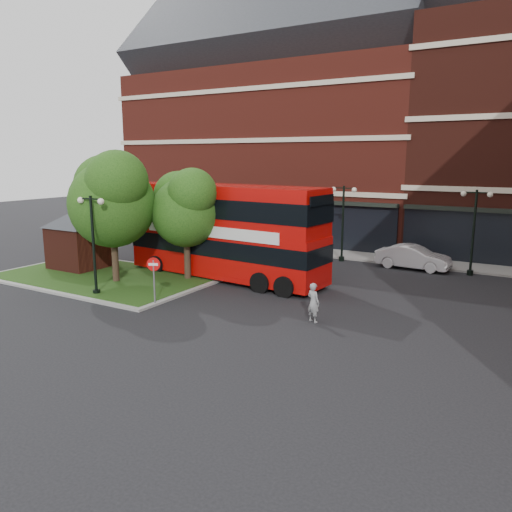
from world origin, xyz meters
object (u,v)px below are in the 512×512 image
Objects in this scene: woman at (313,303)px; car_silver at (244,237)px; car_white at (413,257)px; bus at (224,225)px.

car_silver is (-12.12, 14.00, -0.12)m from woman.
woman is 18.52m from car_silver.
woman is 0.38× the size of car_white.
bus is 10.76m from car_silver.
woman is at bearing -131.12° from car_silver.
bus reaches higher than woman.
bus is 7.31× the size of woman.
car_silver is at bearing 120.43° from bus.
bus is 2.77× the size of car_white.
bus is 9.08m from woman.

